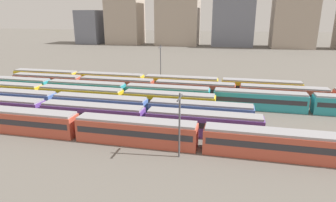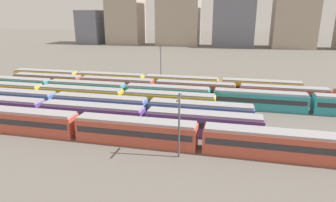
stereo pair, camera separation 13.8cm
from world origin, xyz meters
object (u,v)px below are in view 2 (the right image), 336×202
Objects in this scene: train_track_0 at (200,137)px; catenary_pole_0 at (179,122)px; train_track_1 at (93,115)px; train_track_4 at (167,94)px; train_track_5 at (237,92)px; catenary_pole_1 at (161,64)px; train_track_2 at (100,105)px; train_track_6 at (145,82)px; train_track_3 at (81,96)px.

train_track_0 is 4.84m from catenary_pole_0.
catenary_pole_0 reaches higher than train_track_1.
train_track_4 is 15.55m from train_track_5.
train_track_1 is 5.08× the size of catenary_pole_1.
train_track_2 is (-20.14, 10.40, -0.00)m from train_track_0.
train_track_6 is at bearing -138.01° from catenary_pole_1.
train_track_4 is 10.59× the size of catenary_pole_0.
train_track_1 is at bearing -77.81° from train_track_2.
train_track_3 is 5.08× the size of catenary_pole_1.
train_track_1 is 18.24m from train_track_4.
catenary_pole_1 is (-11.96, 37.19, 1.11)m from catenary_pole_0.
train_track_1 is (-19.01, 5.20, -0.00)m from train_track_0.
train_track_0 is 1.51× the size of train_track_6.
train_track_1 is 5.32m from train_track_2.
train_track_4 is 1.25× the size of train_track_6.
catenary_pole_0 reaches higher than train_track_6.
train_track_5 is (14.65, 5.20, 0.00)m from train_track_4.
train_track_1 is at bearing -52.73° from train_track_3.
train_track_4 is (17.36, 5.20, 0.00)m from train_track_3.
train_track_0 is 1.20× the size of train_track_4.
train_track_2 is at bearing -135.47° from train_track_4.
train_track_2 is 0.60× the size of train_track_4.
train_track_5 is 1.51× the size of train_track_6.
train_track_2 is 14.83m from train_track_4.
catenary_pole_1 reaches higher than train_track_3.
train_track_3 is (-6.79, 5.20, 0.00)m from train_track_2.
catenary_pole_1 is (-14.44, 34.35, 4.15)m from train_track_0.
catenary_pole_0 is (24.45, -18.44, 3.04)m from train_track_3.
train_track_1 is at bearing -121.20° from train_track_4.
train_track_0 is 22.89m from train_track_4.
train_track_3 is 30.77m from catenary_pole_0.
train_track_6 is at bearing 60.06° from train_track_3.
catenary_pole_1 is (12.49, 18.75, 4.15)m from train_track_3.
catenary_pole_1 is at bearing 56.34° from train_track_3.
train_track_6 is (-17.94, 31.20, 0.00)m from train_track_0.
catenary_pole_0 is 39.08m from catenary_pole_1.
train_track_0 is 22.66m from train_track_2.
train_track_0 is at bearing -101.07° from train_track_5.
train_track_4 is 13.35m from train_track_6.
train_track_6 is (1.07, 26.00, 0.00)m from train_track_1.
train_track_5 is (25.22, 15.60, 0.00)m from train_track_2.
train_track_1 and train_track_4 have the same top height.
train_track_4 is (-9.56, 20.80, 0.00)m from train_track_0.
train_track_5 is at bearing -12.72° from train_track_6.
train_track_0 is at bearing -67.20° from catenary_pole_1.
catenary_pole_0 is at bearing -104.70° from train_track_5.
train_track_3 and train_track_5 have the same top height.
train_track_2 is 0.75× the size of train_track_6.
train_track_3 is 0.60× the size of train_track_4.
train_track_6 is (-8.38, 10.40, 0.00)m from train_track_4.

